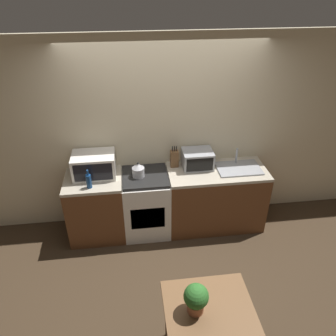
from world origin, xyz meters
TOP-DOWN VIEW (x-y plane):
  - ground_plane at (0.00, 0.00)m, footprint 16.00×16.00m
  - wall_back at (0.00, 0.97)m, footprint 10.00×0.06m
  - counter_left_run at (-0.97, 0.63)m, footprint 0.73×0.62m
  - counter_right_run at (0.67, 0.63)m, footprint 1.32×0.62m
  - stove_range at (-0.30, 0.63)m, footprint 0.61×0.62m
  - kettle at (-0.38, 0.62)m, footprint 0.16×0.16m
  - microwave at (-0.94, 0.73)m, footprint 0.54×0.38m
  - bottle at (-0.99, 0.44)m, footprint 0.07×0.07m
  - knife_block at (0.11, 0.81)m, footprint 0.11×0.09m
  - toaster_oven at (0.42, 0.76)m, footprint 0.40×0.32m
  - sink_basin at (0.96, 0.64)m, footprint 0.58×0.39m
  - dining_table at (0.11, -1.29)m, footprint 0.75×0.66m
  - potted_plant at (-0.01, -1.29)m, footprint 0.21×0.21m

SIDE VIEW (x-z plane):
  - ground_plane at x=0.00m, z-range 0.00..0.00m
  - stove_range at x=-0.30m, z-range 0.00..0.90m
  - counter_right_run at x=0.67m, z-range 0.00..0.90m
  - counter_left_run at x=-0.97m, z-range 0.00..0.90m
  - dining_table at x=0.11m, z-range 0.26..1.03m
  - sink_basin at x=0.96m, z-range 0.79..1.03m
  - potted_plant at x=-0.01m, z-range 0.78..1.07m
  - kettle at x=-0.38m, z-range 0.89..1.10m
  - bottle at x=-0.99m, z-range 0.87..1.12m
  - toaster_oven at x=0.42m, z-range 0.90..1.14m
  - knife_block at x=0.11m, z-range 0.87..1.17m
  - microwave at x=-0.94m, z-range 0.90..1.20m
  - wall_back at x=0.00m, z-range 0.00..2.60m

